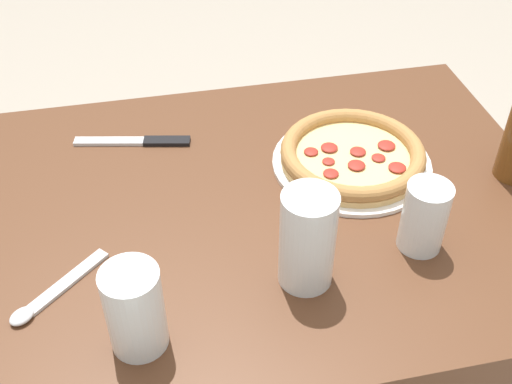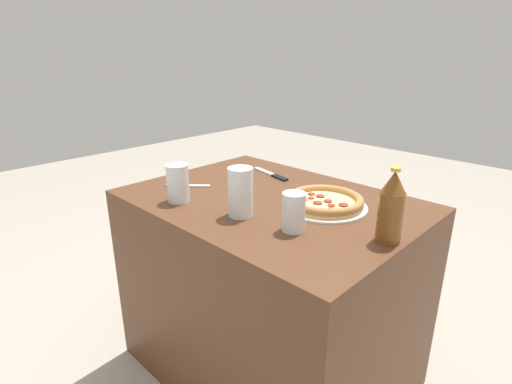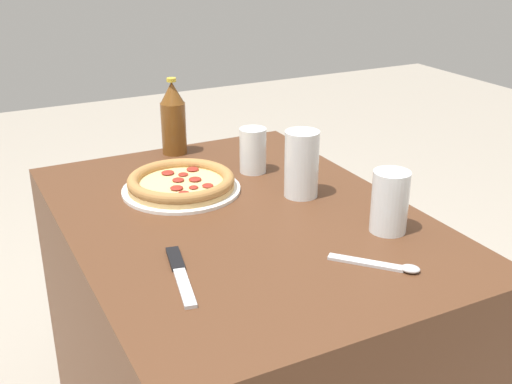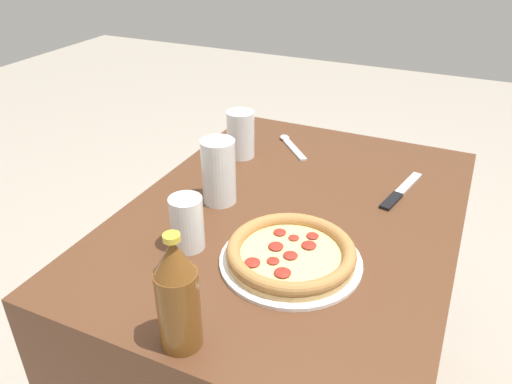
# 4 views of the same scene
# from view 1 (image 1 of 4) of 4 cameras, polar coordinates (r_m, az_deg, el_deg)

# --- Properties ---
(table) EXTENTS (1.02, 0.75, 0.75)m
(table) POSITION_cam_1_polar(r_m,az_deg,el_deg) (1.37, 0.22, -12.84)
(table) COLOR #56331E
(table) RESTS_ON ground_plane
(pizza_pepperoni) EXTENTS (0.29, 0.29, 0.04)m
(pizza_pepperoni) POSITION_cam_1_polar(r_m,az_deg,el_deg) (1.17, 8.57, 3.20)
(pizza_pepperoni) COLOR white
(pizza_pepperoni) RESTS_ON table
(glass_cola) EXTENTS (0.08, 0.08, 0.13)m
(glass_cola) POSITION_cam_1_polar(r_m,az_deg,el_deg) (0.86, -10.71, -10.34)
(glass_cola) COLOR white
(glass_cola) RESTS_ON table
(glass_iced_tea) EXTENTS (0.07, 0.07, 0.12)m
(glass_iced_tea) POSITION_cam_1_polar(r_m,az_deg,el_deg) (1.01, 14.71, -2.29)
(glass_iced_tea) COLOR white
(glass_iced_tea) RESTS_ON table
(glass_lemonade) EXTENTS (0.08, 0.08, 0.16)m
(glass_lemonade) POSITION_cam_1_polar(r_m,az_deg,el_deg) (0.92, 4.57, -4.57)
(glass_lemonade) COLOR white
(glass_lemonade) RESTS_ON table
(knife) EXTENTS (0.22, 0.07, 0.01)m
(knife) POSITION_cam_1_polar(r_m,az_deg,el_deg) (1.24, -10.45, 4.45)
(knife) COLOR black
(knife) RESTS_ON table
(spoon) EXTENTS (0.15, 0.14, 0.01)m
(spoon) POSITION_cam_1_polar(r_m,az_deg,el_deg) (0.99, -17.94, -8.77)
(spoon) COLOR silver
(spoon) RESTS_ON table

